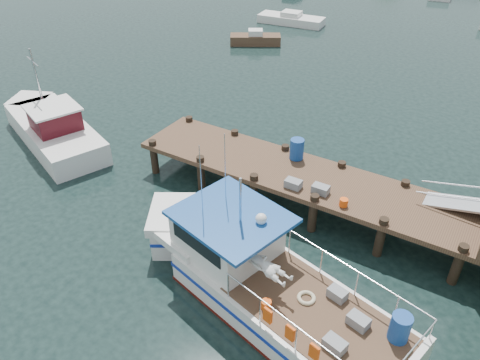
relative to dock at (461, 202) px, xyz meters
The scene contains 6 objects.
ground_plane 6.89m from the dock, behind, with size 160.00×160.00×0.00m, color black.
dock is the anchor object (origin of this frame).
lobster_boat 7.09m from the dock, 132.32° to the right, with size 10.21×4.99×4.93m.
work_boat 18.29m from the dock, behind, with size 8.36×4.95×4.46m.
moored_rowboat 23.59m from the dock, 136.50° to the left, with size 3.86×3.00×1.09m.
moored_a 28.31m from the dock, 127.46° to the left, with size 5.67×2.44×1.01m.
Camera 1 is at (6.74, -14.07, 11.37)m, focal length 35.00 mm.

